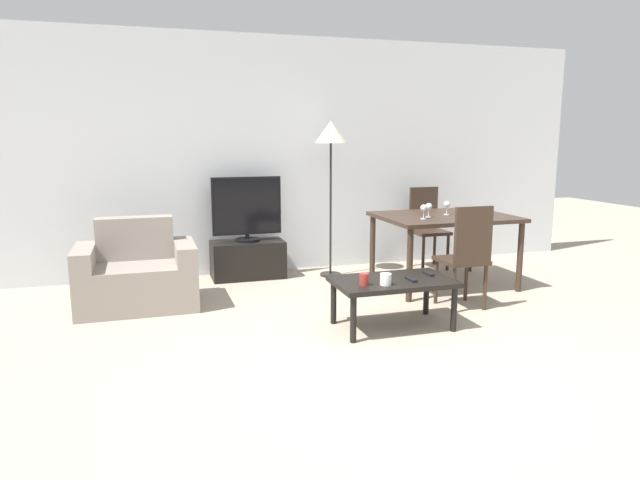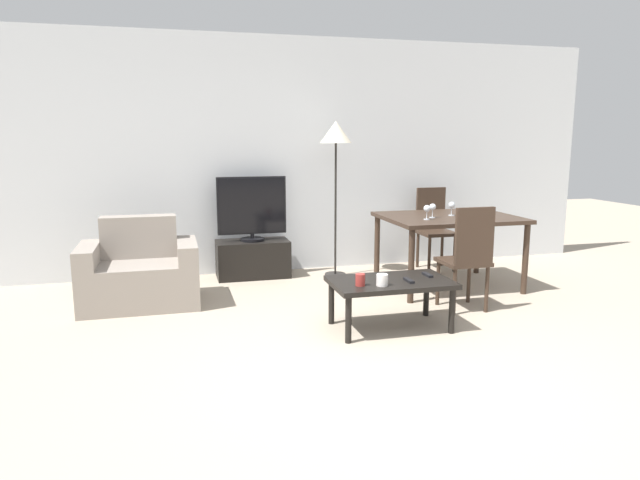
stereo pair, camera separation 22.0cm
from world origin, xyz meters
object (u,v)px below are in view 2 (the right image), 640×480
(remote_secondary, at_px, (409,280))
(wine_glass_right, at_px, (427,209))
(floor_lamp, at_px, (336,140))
(tv_stand, at_px, (253,259))
(wine_glass_center, at_px, (452,206))
(cup_white_near, at_px, (360,280))
(dining_table, at_px, (449,223))
(remote_primary, at_px, (427,275))
(tv, at_px, (252,209))
(wine_glass_left, at_px, (433,208))
(coffee_table, at_px, (391,286))
(dining_chair_far, at_px, (434,224))
(armchair, at_px, (140,274))
(dining_chair_near, at_px, (468,254))
(cup_colored_far, at_px, (382,280))

(remote_secondary, distance_m, wine_glass_right, 1.25)
(floor_lamp, bearing_deg, wine_glass_right, -54.77)
(tv_stand, relative_size, wine_glass_center, 5.55)
(cup_white_near, bearing_deg, tv_stand, 104.29)
(dining_table, height_order, remote_primary, dining_table)
(tv, relative_size, wine_glass_right, 5.28)
(floor_lamp, height_order, cup_white_near, floor_lamp)
(wine_glass_left, distance_m, wine_glass_center, 0.28)
(coffee_table, height_order, dining_chair_far, dining_chair_far)
(armchair, bearing_deg, dining_chair_near, -18.91)
(tv_stand, bearing_deg, coffee_table, -67.52)
(tv, height_order, wine_glass_left, tv)
(dining_chair_far, relative_size, cup_colored_far, 10.38)
(remote_primary, relative_size, wine_glass_center, 1.03)
(dining_table, bearing_deg, cup_white_near, -138.84)
(cup_white_near, bearing_deg, remote_primary, 13.73)
(wine_glass_center, bearing_deg, dining_chair_far, 75.74)
(remote_secondary, bearing_deg, tv, 114.53)
(tv, height_order, cup_colored_far, tv)
(dining_chair_far, distance_m, wine_glass_left, 1.09)
(dining_chair_far, height_order, wine_glass_left, dining_chair_far)
(dining_chair_near, relative_size, cup_colored_far, 10.38)
(wine_glass_left, bearing_deg, remote_secondary, -123.41)
(dining_chair_near, bearing_deg, wine_glass_left, 89.84)
(coffee_table, xyz_separation_m, wine_glass_right, (0.74, 0.92, 0.50))
(tv, relative_size, remote_primary, 5.14)
(dining_chair_far, bearing_deg, remote_secondary, -120.62)
(remote_primary, bearing_deg, cup_colored_far, -157.08)
(dining_chair_far, height_order, floor_lamp, floor_lamp)
(dining_chair_far, relative_size, wine_glass_center, 6.64)
(wine_glass_left, bearing_deg, floor_lamp, 132.77)
(tv_stand, height_order, remote_primary, remote_primary)
(cup_white_near, relative_size, wine_glass_center, 0.65)
(coffee_table, bearing_deg, wine_glass_right, 51.09)
(remote_secondary, bearing_deg, dining_chair_far, 59.38)
(remote_secondary, bearing_deg, wine_glass_left, 56.59)
(armchair, distance_m, dining_chair_far, 3.44)
(tv_stand, height_order, dining_chair_far, dining_chair_far)
(armchair, xyz_separation_m, wine_glass_left, (2.89, -0.24, 0.57))
(dining_table, relative_size, cup_colored_far, 14.59)
(dining_table, height_order, cup_colored_far, dining_table)
(tv_stand, bearing_deg, remote_secondary, -65.50)
(dining_chair_far, bearing_deg, dining_chair_near, -105.86)
(tv, xyz_separation_m, coffee_table, (0.85, -2.05, -0.42))
(coffee_table, xyz_separation_m, cup_white_near, (-0.30, -0.10, 0.10))
(dining_chair_far, relative_size, floor_lamp, 0.56)
(cup_white_near, relative_size, wine_glass_left, 0.65)
(armchair, distance_m, cup_white_near, 2.21)
(tv_stand, distance_m, dining_table, 2.21)
(floor_lamp, distance_m, cup_colored_far, 2.29)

